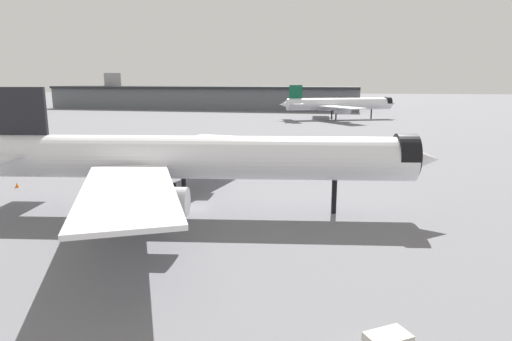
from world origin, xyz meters
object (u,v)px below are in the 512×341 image
airliner_far_taxiway (339,104)px  service_truck_front (300,155)px  traffic_cone_near_nose (17,185)px  airliner_near_gate (195,158)px

airliner_far_taxiway → service_truck_front: 97.02m
traffic_cone_near_nose → service_truck_front: bearing=31.9°
airliner_near_gate → airliner_far_taxiway: size_ratio=1.19×
service_truck_front → traffic_cone_near_nose: 46.96m
airliner_far_taxiway → traffic_cone_near_nose: size_ratio=66.55×
airliner_far_taxiway → service_truck_front: airliner_far_taxiway is taller
airliner_near_gate → service_truck_front: size_ratio=9.67×
airliner_near_gate → airliner_far_taxiway: (21.18, 128.79, -0.58)m
airliner_near_gate → traffic_cone_near_nose: bearing=159.9°
service_truck_front → traffic_cone_near_nose: (-39.86, -24.79, -1.24)m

